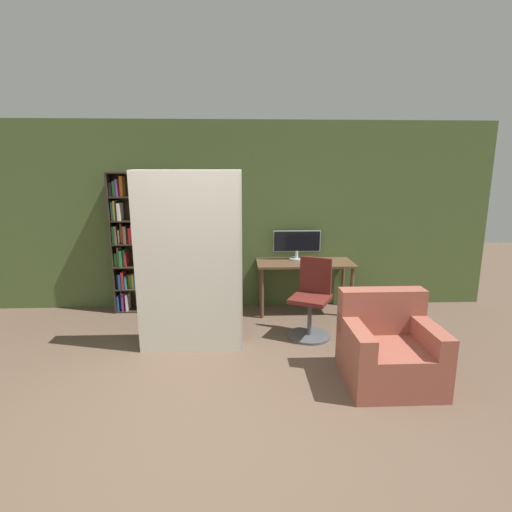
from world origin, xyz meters
TOP-DOWN VIEW (x-y plane):
  - ground_plane at (0.00, 0.00)m, footprint 16.00×16.00m
  - wall_back at (0.00, 2.98)m, footprint 8.00×0.06m
  - desk at (1.23, 2.65)m, footprint 1.37×0.60m
  - monitor at (1.13, 2.82)m, footprint 0.69×0.22m
  - office_chair at (1.17, 1.78)m, footprint 0.59×0.59m
  - bookshelf at (-1.19, 2.83)m, footprint 0.79×0.30m
  - mattress_near at (-0.24, 1.46)m, footprint 1.16×0.27m
  - armchair at (1.73, 0.68)m, footprint 0.85×0.80m

SIDE VIEW (x-z plane):
  - ground_plane at x=0.00m, z-range 0.00..0.00m
  - armchair at x=1.73m, z-range -0.11..0.74m
  - office_chair at x=1.17m, z-range -0.08..0.88m
  - desk at x=1.23m, z-range 0.27..1.01m
  - bookshelf at x=-1.19m, z-range -0.02..1.96m
  - monitor at x=1.13m, z-range 0.77..1.19m
  - mattress_near at x=-0.24m, z-range 0.00..2.02m
  - wall_back at x=0.00m, z-range 0.00..2.70m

